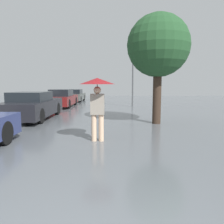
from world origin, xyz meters
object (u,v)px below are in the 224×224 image
(parked_car_farthest, at_px, (74,96))
(street_lamp, at_px, (133,62))
(tree, at_px, (158,46))
(parked_car_third, at_px, (62,99))
(pedestrian, at_px, (97,92))
(parked_car_second, at_px, (33,106))

(parked_car_farthest, xyz_separation_m, street_lamp, (5.18, -5.01, 2.60))
(parked_car_farthest, relative_size, tree, 0.88)
(parked_car_farthest, relative_size, street_lamp, 0.78)
(parked_car_third, relative_size, tree, 0.94)
(parked_car_third, bearing_deg, pedestrian, -71.14)
(pedestrian, distance_m, street_lamp, 9.93)
(pedestrian, xyz_separation_m, parked_car_third, (-3.29, 9.63, -0.82))
(pedestrian, height_order, street_lamp, street_lamp)
(street_lamp, bearing_deg, parked_car_second, -132.88)
(parked_car_second, relative_size, street_lamp, 0.86)
(parked_car_third, bearing_deg, tree, -50.88)
(pedestrian, relative_size, parked_car_farthest, 0.46)
(parked_car_second, height_order, parked_car_third, parked_car_second)
(pedestrian, relative_size, parked_car_second, 0.42)
(pedestrian, height_order, parked_car_second, pedestrian)
(parked_car_second, bearing_deg, pedestrian, -50.43)
(street_lamp, bearing_deg, parked_car_farthest, 135.96)
(parked_car_second, height_order, tree, tree)
(parked_car_second, distance_m, parked_car_farthest, 10.57)
(parked_car_farthest, distance_m, street_lamp, 7.66)
(parked_car_third, height_order, tree, tree)
(parked_car_second, distance_m, tree, 6.23)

